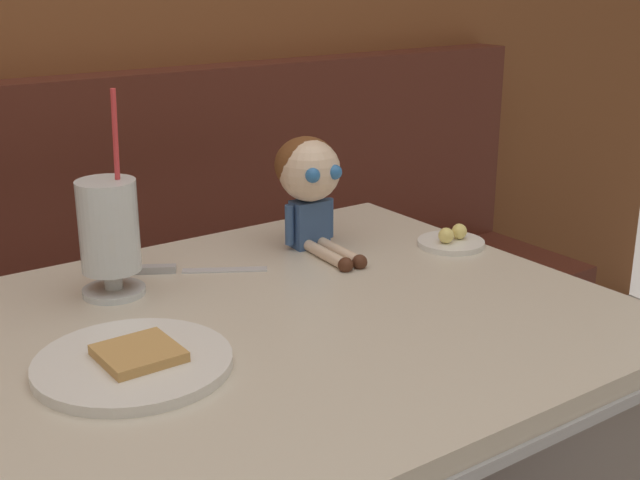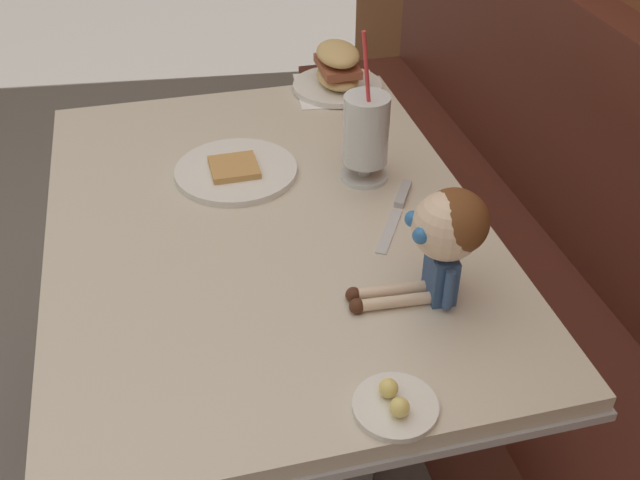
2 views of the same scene
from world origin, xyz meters
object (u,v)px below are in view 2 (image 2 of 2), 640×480
at_px(toast_plate, 236,171).
at_px(seated_doll, 446,232).
at_px(butter_knife, 399,204).
at_px(sandwich_plate, 338,72).
at_px(butter_saucer, 395,404).
at_px(milkshake_glass, 366,134).

relative_size(toast_plate, seated_doll, 1.13).
bearing_deg(butter_knife, sandwich_plate, 178.23).
xyz_separation_m(butter_saucer, butter_knife, (-0.47, 0.17, -0.00)).
relative_size(butter_saucer, seated_doll, 0.54).
xyz_separation_m(toast_plate, butter_knife, (0.19, 0.29, -0.00)).
xyz_separation_m(milkshake_glass, seated_doll, (0.38, 0.01, 0.03)).
height_order(butter_saucer, butter_knife, butter_saucer).
xyz_separation_m(milkshake_glass, sandwich_plate, (-0.41, 0.05, -0.05)).
bearing_deg(butter_saucer, toast_plate, -169.78).
xyz_separation_m(butter_knife, seated_doll, (0.26, -0.02, 0.12)).
bearing_deg(milkshake_glass, butter_saucer, -12.64).
height_order(butter_knife, seated_doll, seated_doll).
bearing_deg(seated_doll, butter_knife, 175.09).
distance_m(milkshake_glass, butter_knife, 0.15).
height_order(toast_plate, butter_saucer, butter_saucer).
height_order(toast_plate, butter_knife, toast_plate).
height_order(sandwich_plate, butter_saucer, sandwich_plate).
xyz_separation_m(sandwich_plate, seated_doll, (0.78, -0.04, 0.08)).
distance_m(sandwich_plate, butter_saucer, 1.01).
bearing_deg(toast_plate, butter_knife, 56.72).
distance_m(milkshake_glass, seated_doll, 0.38).
distance_m(butter_knife, seated_doll, 0.29).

